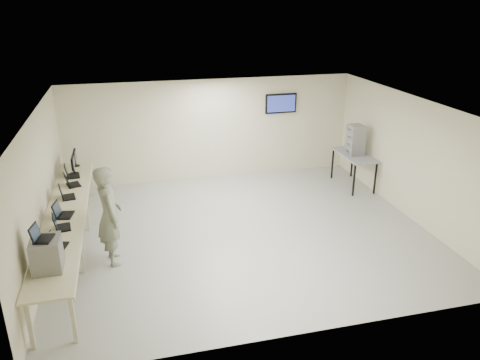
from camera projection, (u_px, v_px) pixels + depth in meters
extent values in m
cube|color=gray|center=(242.00, 231.00, 10.36)|extent=(8.00, 7.00, 0.01)
cube|color=white|center=(242.00, 107.00, 9.34)|extent=(8.00, 7.00, 0.01)
cube|color=beige|center=(211.00, 130.00, 13.01)|extent=(8.00, 0.01, 2.80)
cube|color=beige|center=(303.00, 255.00, 6.69)|extent=(8.00, 0.01, 2.80)
cube|color=beige|center=(40.00, 190.00, 8.95)|extent=(0.01, 7.00, 2.80)
cube|color=beige|center=(411.00, 158.00, 10.75)|extent=(0.01, 7.00, 2.80)
cube|color=black|center=(280.00, 103.00, 13.21)|extent=(0.15, 0.04, 0.15)
cube|color=black|center=(281.00, 103.00, 13.17)|extent=(0.90, 0.06, 0.55)
cube|color=navy|center=(281.00, 104.00, 13.14)|extent=(0.82, 0.01, 0.47)
cube|color=beige|center=(66.00, 212.00, 9.23)|extent=(0.75, 6.00, 0.04)
cube|color=beige|center=(86.00, 212.00, 9.32)|extent=(0.02, 6.00, 0.06)
cube|color=beige|center=(29.00, 325.00, 6.75)|extent=(0.06, 0.06, 0.86)
cube|color=beige|center=(73.00, 318.00, 6.88)|extent=(0.06, 0.06, 0.86)
cube|color=beige|center=(47.00, 257.00, 8.51)|extent=(0.06, 0.06, 0.86)
cube|color=beige|center=(82.00, 253.00, 8.64)|extent=(0.06, 0.06, 0.86)
cube|color=beige|center=(58.00, 215.00, 10.14)|extent=(0.06, 0.06, 0.86)
cube|color=beige|center=(87.00, 212.00, 10.27)|extent=(0.06, 0.06, 0.86)
cube|color=beige|center=(66.00, 183.00, 11.90)|extent=(0.06, 0.06, 0.86)
cube|color=beige|center=(91.00, 181.00, 12.03)|extent=(0.06, 0.06, 0.86)
cube|color=slate|center=(47.00, 254.00, 7.18)|extent=(0.44, 0.50, 0.52)
cube|color=black|center=(44.00, 239.00, 7.08)|extent=(0.30, 0.37, 0.02)
cube|color=black|center=(34.00, 232.00, 7.01)|extent=(0.13, 0.31, 0.23)
cube|color=#1A2737|center=(35.00, 232.00, 7.01)|extent=(0.10, 0.27, 0.19)
cube|color=black|center=(59.00, 247.00, 7.89)|extent=(0.33, 0.40, 0.02)
cube|color=black|center=(49.00, 241.00, 7.81)|extent=(0.14, 0.34, 0.25)
cube|color=#1A2737|center=(50.00, 241.00, 7.81)|extent=(0.12, 0.29, 0.21)
cube|color=black|center=(63.00, 228.00, 8.55)|extent=(0.31, 0.39, 0.02)
cube|color=black|center=(55.00, 222.00, 8.47)|extent=(0.12, 0.34, 0.26)
cube|color=#1A2737|center=(55.00, 221.00, 8.47)|extent=(0.09, 0.30, 0.21)
cube|color=black|center=(65.00, 215.00, 9.03)|extent=(0.34, 0.42, 0.02)
cube|color=black|center=(57.00, 209.00, 8.95)|extent=(0.14, 0.37, 0.27)
cube|color=#1A2737|center=(57.00, 209.00, 8.95)|extent=(0.11, 0.32, 0.23)
cube|color=black|center=(69.00, 197.00, 9.85)|extent=(0.32, 0.40, 0.02)
cube|color=black|center=(61.00, 191.00, 9.77)|extent=(0.13, 0.35, 0.26)
cube|color=#1A2737|center=(62.00, 191.00, 9.77)|extent=(0.10, 0.31, 0.22)
cube|color=black|center=(74.00, 185.00, 10.50)|extent=(0.36, 0.43, 0.02)
cube|color=black|center=(66.00, 179.00, 10.41)|extent=(0.17, 0.36, 0.26)
cube|color=#1A2737|center=(67.00, 179.00, 10.42)|extent=(0.14, 0.31, 0.22)
cube|color=black|center=(73.00, 176.00, 11.02)|extent=(0.32, 0.42, 0.02)
cube|color=black|center=(66.00, 170.00, 10.93)|extent=(0.12, 0.38, 0.28)
cube|color=#1A2737|center=(67.00, 170.00, 10.93)|extent=(0.09, 0.33, 0.23)
cylinder|color=black|center=(74.00, 173.00, 11.21)|extent=(0.19, 0.19, 0.01)
cube|color=black|center=(74.00, 170.00, 11.18)|extent=(0.04, 0.03, 0.15)
cube|color=black|center=(73.00, 163.00, 11.11)|extent=(0.05, 0.42, 0.28)
cube|color=#1A2737|center=(74.00, 162.00, 11.11)|extent=(0.00, 0.38, 0.24)
cylinder|color=black|center=(76.00, 166.00, 11.70)|extent=(0.18, 0.18, 0.01)
cube|color=black|center=(76.00, 163.00, 11.67)|extent=(0.04, 0.03, 0.15)
cube|color=black|center=(75.00, 156.00, 11.60)|extent=(0.05, 0.41, 0.28)
cube|color=#1A2737|center=(76.00, 156.00, 11.61)|extent=(0.00, 0.38, 0.24)
imported|color=gray|center=(109.00, 216.00, 8.85)|extent=(0.60, 0.80, 1.98)
cube|color=gray|center=(354.00, 155.00, 12.56)|extent=(0.71, 1.52, 0.04)
cube|color=black|center=(354.00, 180.00, 12.06)|extent=(0.04, 0.04, 0.87)
cube|color=black|center=(332.00, 164.00, 13.25)|extent=(0.04, 0.04, 0.87)
cube|color=black|center=(375.00, 178.00, 12.20)|extent=(0.04, 0.04, 0.87)
cube|color=black|center=(352.00, 162.00, 13.39)|extent=(0.04, 0.04, 0.87)
cube|color=gray|center=(354.00, 151.00, 12.51)|extent=(0.38, 0.42, 0.20)
cube|color=gray|center=(355.00, 143.00, 12.44)|extent=(0.38, 0.42, 0.20)
cube|color=gray|center=(356.00, 136.00, 12.37)|extent=(0.38, 0.42, 0.20)
cube|color=gray|center=(356.00, 129.00, 12.29)|extent=(0.38, 0.42, 0.20)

